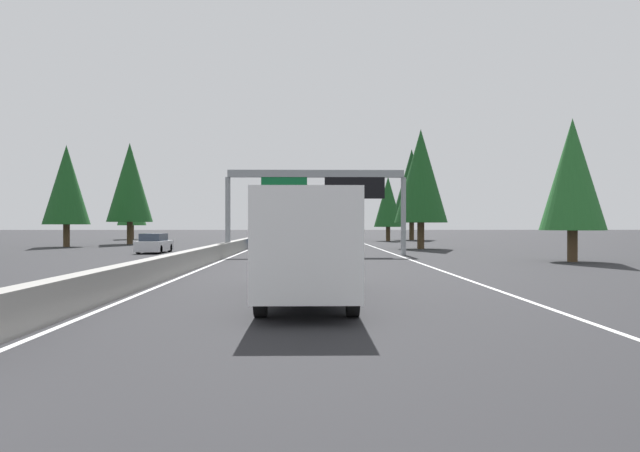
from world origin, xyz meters
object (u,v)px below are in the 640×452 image
(conifer_right_near, at_px, (421,176))
(sedan_far_left, at_px, (310,231))
(sedan_mid_center, at_px, (335,235))
(minivan_near_right, at_px, (270,238))
(conifer_left_mid, at_px, (130,183))
(conifer_right_far, at_px, (412,185))
(conifer_right_mid, at_px, (388,202))
(conifer_left_near, at_px, (66,185))
(oncoming_near, at_px, (154,244))
(conifer_left_far, at_px, (132,201))
(sign_gantry_overhead, at_px, (318,187))
(box_truck_far_right, at_px, (307,243))
(conifer_right_foreground, at_px, (572,175))

(conifer_right_near, bearing_deg, sedan_far_left, 7.30)
(sedan_mid_center, bearing_deg, minivan_near_right, 164.47)
(sedan_far_left, xyz_separation_m, conifer_left_mid, (-65.49, 19.53, 6.04))
(sedan_mid_center, xyz_separation_m, conifer_right_far, (1.41, -10.77, 7.02))
(conifer_right_mid, bearing_deg, conifer_left_near, 118.19)
(sedan_mid_center, distance_m, oncoming_near, 36.35)
(minivan_near_right, bearing_deg, conifer_right_far, -33.77)
(conifer_left_far, bearing_deg, oncoming_near, -159.77)
(sign_gantry_overhead, xyz_separation_m, conifer_right_near, (9.74, -9.17, 1.68))
(box_truck_far_right, height_order, conifer_left_near, conifer_left_near)
(conifer_right_far, bearing_deg, oncoming_near, 143.06)
(oncoming_near, bearing_deg, box_truck_far_right, 24.04)
(sign_gantry_overhead, bearing_deg, minivan_near_right, 20.69)
(minivan_near_right, xyz_separation_m, conifer_left_far, (30.68, 22.38, 4.68))
(conifer_right_mid, bearing_deg, minivan_near_right, 147.42)
(minivan_near_right, height_order, conifer_right_near, conifer_right_near)
(conifer_right_mid, bearing_deg, oncoming_near, 143.33)
(sedan_mid_center, bearing_deg, box_truck_far_right, 176.68)
(minivan_near_right, relative_size, conifer_left_near, 0.51)
(box_truck_far_right, bearing_deg, sedan_far_left, 0.05)
(conifer_right_foreground, height_order, conifer_left_near, conifer_left_near)
(oncoming_near, relative_size, conifer_right_near, 0.42)
(sign_gantry_overhead, height_order, conifer_right_foreground, conifer_right_foreground)
(conifer_right_foreground, bearing_deg, conifer_left_far, 40.01)
(sign_gantry_overhead, xyz_separation_m, conifer_left_far, (41.80, 26.58, 0.89))
(conifer_left_mid, bearing_deg, conifer_left_near, 152.30)
(conifer_left_mid, bearing_deg, conifer_right_foreground, -129.69)
(sign_gantry_overhead, relative_size, oncoming_near, 2.88)
(conifer_right_foreground, xyz_separation_m, conifer_left_near, (21.77, 38.50, 0.94))
(sedan_mid_center, height_order, conifer_right_far, conifer_right_far)
(conifer_right_foreground, bearing_deg, box_truck_far_right, 136.35)
(sedan_far_left, relative_size, conifer_right_foreground, 0.53)
(oncoming_near, distance_m, conifer_left_mid, 21.03)
(sedan_mid_center, distance_m, conifer_right_near, 27.87)
(sedan_mid_center, relative_size, conifer_right_near, 0.42)
(oncoming_near, bearing_deg, conifer_right_near, 106.90)
(sedan_mid_center, distance_m, conifer_right_far, 12.93)
(conifer_right_near, relative_size, conifer_right_mid, 1.26)
(conifer_right_mid, bearing_deg, conifer_left_mid, 110.06)
(conifer_right_far, height_order, conifer_left_mid, conifer_right_far)
(sedan_mid_center, bearing_deg, conifer_right_foreground, -164.90)
(box_truck_far_right, height_order, conifer_left_far, conifer_left_far)
(conifer_right_near, relative_size, conifer_left_mid, 0.95)
(oncoming_near, bearing_deg, conifer_left_near, -134.45)
(box_truck_far_right, bearing_deg, conifer_right_mid, -10.38)
(conifer_right_mid, bearing_deg, sign_gantry_overhead, 163.70)
(conifer_right_near, relative_size, conifer_right_far, 0.83)
(box_truck_far_right, height_order, conifer_left_mid, conifer_left_mid)
(conifer_left_mid, distance_m, conifer_left_far, 21.07)
(sedan_mid_center, bearing_deg, conifer_right_far, -82.54)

